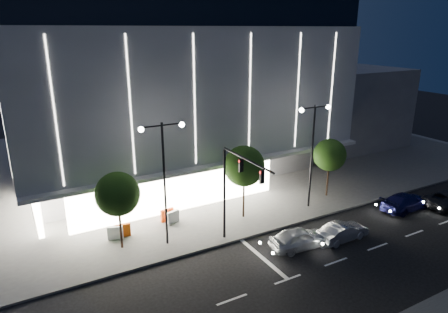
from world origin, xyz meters
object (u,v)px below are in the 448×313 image
object	(u,v)px
car_lead	(300,238)
barrier_c	(167,215)
car_third	(405,202)
tree_right	(330,157)
barrier_a	(123,230)
barrier_d	(173,217)
car_second	(343,232)
tree_left	(118,196)
traffic_mast	(235,182)
street_lamp_west	(164,167)
barrier_b	(115,233)
tree_mid	(244,168)
street_lamp_east	(313,141)

from	to	relation	value
car_lead	barrier_c	distance (m)	10.64
barrier_c	car_third	bearing A→B (deg)	-30.63
tree_right	barrier_c	world-z (taller)	tree_right
barrier_a	car_lead	bearing A→B (deg)	-30.27
barrier_c	barrier_d	world-z (taller)	same
car_lead	car_second	xyz separation A→B (m)	(3.44, -0.64, -0.09)
tree_left	car_third	xyz separation A→B (m)	(22.93, -5.32, -3.31)
traffic_mast	barrier_d	xyz separation A→B (m)	(-2.47, 5.39, -4.38)
tree_left	barrier_a	xyz separation A→B (m)	(0.46, 1.45, -3.38)
barrier_a	barrier_c	xyz separation A→B (m)	(3.80, 0.84, 0.00)
street_lamp_west	car_second	distance (m)	13.82
tree_left	barrier_b	world-z (taller)	tree_left
barrier_c	barrier_d	bearing A→B (deg)	-76.34
traffic_mast	barrier_b	bearing A→B (deg)	144.51
street_lamp_west	tree_left	xyz separation A→B (m)	(-2.97, 1.02, -1.92)
barrier_d	traffic_mast	bearing A→B (deg)	-80.07
tree_mid	barrier_b	world-z (taller)	tree_mid
car_lead	barrier_c	bearing A→B (deg)	45.70
tree_left	barrier_d	world-z (taller)	tree_left
car_lead	tree_mid	bearing A→B (deg)	16.10
car_lead	street_lamp_west	bearing A→B (deg)	64.92
tree_mid	car_lead	bearing A→B (deg)	-80.14
street_lamp_east	tree_left	distance (m)	16.12
tree_left	barrier_b	xyz separation A→B (m)	(-0.12, 1.38, -3.38)
traffic_mast	barrier_d	distance (m)	7.37
tree_mid	barrier_c	distance (m)	7.19
tree_mid	barrier_d	world-z (taller)	tree_mid
street_lamp_east	barrier_a	distance (m)	16.58
car_lead	car_third	distance (m)	11.92
street_lamp_west	barrier_d	xyz separation A→B (m)	(1.53, 2.73, -5.31)
barrier_a	traffic_mast	bearing A→B (deg)	-33.63
traffic_mast	street_lamp_east	size ratio (longest dim) A/B	0.79
tree_left	barrier_a	distance (m)	3.71
tree_mid	barrier_b	bearing A→B (deg)	172.25
barrier_b	barrier_d	bearing A→B (deg)	24.36
street_lamp_east	car_second	size ratio (longest dim) A/B	2.22
barrier_d	car_third	bearing A→B (deg)	-35.59
tree_left	car_second	bearing A→B (deg)	-24.38
barrier_a	barrier_d	xyz separation A→B (m)	(4.04, 0.26, 0.00)
barrier_b	street_lamp_west	bearing A→B (deg)	-17.49
barrier_d	car_second	bearing A→B (deg)	-54.36
traffic_mast	barrier_a	world-z (taller)	traffic_mast
barrier_b	barrier_c	size ratio (longest dim) A/B	1.00
traffic_mast	street_lamp_east	world-z (taller)	street_lamp_east
barrier_d	street_lamp_east	bearing A→B (deg)	-28.08
tree_right	barrier_a	size ratio (longest dim) A/B	5.01
car_third	barrier_a	world-z (taller)	car_third
tree_right	car_lead	distance (m)	10.41
car_third	barrier_a	xyz separation A→B (m)	(-22.47, 6.78, -0.07)
barrier_b	barrier_d	size ratio (longest dim) A/B	1.00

